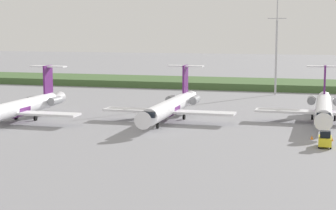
{
  "coord_description": "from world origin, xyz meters",
  "views": [
    {
      "loc": [
        25.26,
        -79.97,
        15.73
      ],
      "look_at": [
        0.0,
        10.89,
        3.0
      ],
      "focal_mm": 60.22,
      "sensor_mm": 36.0,
      "label": 1
    }
  ],
  "objects_px": {
    "safety_cone_mid_marker": "(332,139)",
    "baggage_tug": "(325,140)",
    "regional_jet_second": "(171,106)",
    "regional_jet_third": "(324,107)",
    "regional_jet_nearest": "(20,107)",
    "antenna_mast": "(276,47)",
    "safety_cone_front_marker": "(312,137)"
  },
  "relations": [
    {
      "from": "regional_jet_nearest",
      "to": "antenna_mast",
      "type": "bearing_deg",
      "value": 53.66
    },
    {
      "from": "safety_cone_front_marker",
      "to": "regional_jet_nearest",
      "type": "bearing_deg",
      "value": 176.98
    },
    {
      "from": "regional_jet_third",
      "to": "baggage_tug",
      "type": "xyz_separation_m",
      "value": [
        0.27,
        -21.66,
        -1.53
      ]
    },
    {
      "from": "regional_jet_nearest",
      "to": "safety_cone_mid_marker",
      "type": "distance_m",
      "value": 51.37
    },
    {
      "from": "regional_jet_third",
      "to": "safety_cone_front_marker",
      "type": "distance_m",
      "value": 16.66
    },
    {
      "from": "antenna_mast",
      "to": "baggage_tug",
      "type": "bearing_deg",
      "value": -79.04
    },
    {
      "from": "regional_jet_nearest",
      "to": "safety_cone_mid_marker",
      "type": "relative_size",
      "value": 56.36
    },
    {
      "from": "regional_jet_nearest",
      "to": "regional_jet_second",
      "type": "xyz_separation_m",
      "value": [
        24.51,
        8.09,
        0.0
      ]
    },
    {
      "from": "regional_jet_third",
      "to": "baggage_tug",
      "type": "height_order",
      "value": "regional_jet_third"
    },
    {
      "from": "antenna_mast",
      "to": "safety_cone_front_marker",
      "type": "distance_m",
      "value": 57.03
    },
    {
      "from": "regional_jet_second",
      "to": "safety_cone_mid_marker",
      "type": "height_order",
      "value": "regional_jet_second"
    },
    {
      "from": "regional_jet_second",
      "to": "regional_jet_third",
      "type": "height_order",
      "value": "same"
    },
    {
      "from": "regional_jet_third",
      "to": "safety_cone_front_marker",
      "type": "xyz_separation_m",
      "value": [
        -1.53,
        -16.44,
        -2.26
      ]
    },
    {
      "from": "regional_jet_second",
      "to": "antenna_mast",
      "type": "height_order",
      "value": "antenna_mast"
    },
    {
      "from": "regional_jet_nearest",
      "to": "antenna_mast",
      "type": "xyz_separation_m",
      "value": [
        38.6,
        52.48,
        9.0
      ]
    },
    {
      "from": "regional_jet_second",
      "to": "safety_cone_mid_marker",
      "type": "relative_size",
      "value": 56.36
    },
    {
      "from": "antenna_mast",
      "to": "baggage_tug",
      "type": "distance_m",
      "value": 62.27
    },
    {
      "from": "safety_cone_mid_marker",
      "to": "baggage_tug",
      "type": "bearing_deg",
      "value": -101.37
    },
    {
      "from": "safety_cone_front_marker",
      "to": "safety_cone_mid_marker",
      "type": "relative_size",
      "value": 1.0
    },
    {
      "from": "regional_jet_nearest",
      "to": "regional_jet_second",
      "type": "distance_m",
      "value": 25.81
    },
    {
      "from": "regional_jet_nearest",
      "to": "baggage_tug",
      "type": "height_order",
      "value": "regional_jet_nearest"
    },
    {
      "from": "regional_jet_second",
      "to": "safety_cone_mid_marker",
      "type": "bearing_deg",
      "value": -22.55
    },
    {
      "from": "regional_jet_nearest",
      "to": "safety_cone_front_marker",
      "type": "distance_m",
      "value": 48.59
    },
    {
      "from": "regional_jet_nearest",
      "to": "safety_cone_mid_marker",
      "type": "height_order",
      "value": "regional_jet_nearest"
    },
    {
      "from": "baggage_tug",
      "to": "regional_jet_nearest",
      "type": "bearing_deg",
      "value": 171.2
    },
    {
      "from": "baggage_tug",
      "to": "regional_jet_third",
      "type": "bearing_deg",
      "value": 90.72
    },
    {
      "from": "baggage_tug",
      "to": "safety_cone_mid_marker",
      "type": "height_order",
      "value": "baggage_tug"
    },
    {
      "from": "antenna_mast",
      "to": "safety_cone_mid_marker",
      "type": "relative_size",
      "value": 50.87
    },
    {
      "from": "regional_jet_third",
      "to": "antenna_mast",
      "type": "distance_m",
      "value": 41.24
    },
    {
      "from": "regional_jet_third",
      "to": "safety_cone_mid_marker",
      "type": "bearing_deg",
      "value": -85.83
    },
    {
      "from": "regional_jet_second",
      "to": "antenna_mast",
      "type": "bearing_deg",
      "value": 72.38
    },
    {
      "from": "antenna_mast",
      "to": "baggage_tug",
      "type": "height_order",
      "value": "antenna_mast"
    }
  ]
}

